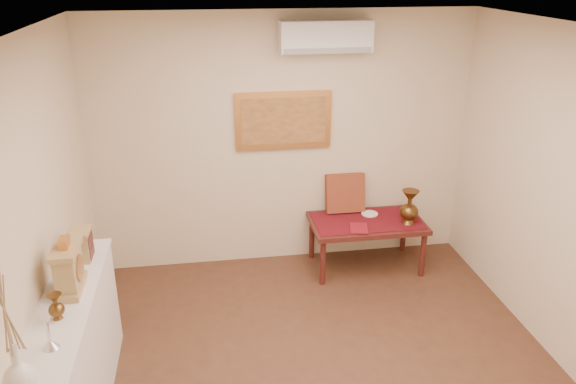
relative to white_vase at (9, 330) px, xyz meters
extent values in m
plane|color=white|center=(1.83, 0.88, 1.26)|extent=(4.50, 4.50, 0.00)
cube|color=beige|center=(1.83, 3.13, -0.09)|extent=(4.00, 0.02, 2.70)
cube|color=beige|center=(-0.17, 0.88, -0.09)|extent=(0.02, 4.50, 2.70)
cube|color=maroon|center=(2.68, 2.76, -0.89)|extent=(1.14, 0.59, 0.01)
cylinder|color=white|center=(2.75, 2.90, -0.88)|extent=(0.18, 0.18, 0.01)
cube|color=maroon|center=(2.54, 2.57, -0.88)|extent=(0.23, 0.28, 0.01)
cube|color=maroon|center=(2.50, 3.04, -0.67)|extent=(0.43, 0.19, 0.44)
cube|color=silver|center=(0.01, 0.88, -0.97)|extent=(0.35, 2.00, 0.95)
cube|color=silver|center=(0.01, 0.88, -0.48)|extent=(0.37, 2.02, 0.03)
cube|color=tan|center=(0.03, 1.11, -0.44)|extent=(0.16, 0.36, 0.05)
cube|color=tan|center=(0.03, 1.11, -0.29)|extent=(0.14, 0.30, 0.25)
cylinder|color=beige|center=(0.10, 1.11, -0.29)|extent=(0.01, 0.17, 0.17)
cylinder|color=#CB8641|center=(0.11, 1.11, -0.29)|extent=(0.01, 0.19, 0.19)
cube|color=tan|center=(0.03, 1.11, -0.14)|extent=(0.17, 0.34, 0.04)
cube|color=#CB8641|center=(0.03, 1.11, -0.09)|extent=(0.06, 0.11, 0.07)
cube|color=tan|center=(0.02, 1.56, -0.35)|extent=(0.15, 0.20, 0.22)
cube|color=#4D1B17|center=(0.10, 1.56, -0.40)|extent=(0.01, 0.17, 0.09)
cube|color=#4D1B17|center=(0.10, 1.56, -0.30)|extent=(0.01, 0.17, 0.09)
cube|color=tan|center=(0.02, 1.56, -0.23)|extent=(0.16, 0.21, 0.02)
cube|color=#4D1B17|center=(2.68, 2.76, -0.92)|extent=(1.20, 0.70, 0.05)
cylinder|color=#4D1B17|center=(2.14, 2.47, -1.19)|extent=(0.06, 0.06, 0.50)
cylinder|color=#4D1B17|center=(3.22, 2.47, -1.19)|extent=(0.06, 0.06, 0.50)
cylinder|color=#4D1B17|center=(2.14, 3.05, -1.19)|extent=(0.06, 0.06, 0.50)
cylinder|color=#4D1B17|center=(3.22, 3.05, -1.19)|extent=(0.06, 0.06, 0.50)
cube|color=#CB8641|center=(1.83, 3.10, 0.16)|extent=(1.00, 0.05, 0.60)
cube|color=#A7713A|center=(1.83, 3.07, 0.16)|extent=(0.88, 0.01, 0.48)
cube|color=silver|center=(2.23, 3.00, 1.01)|extent=(0.90, 0.24, 0.30)
cube|color=gray|center=(2.23, 2.88, 0.89)|extent=(0.86, 0.02, 0.05)
camera|label=1|loc=(1.00, -2.47, 1.68)|focal=35.00mm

